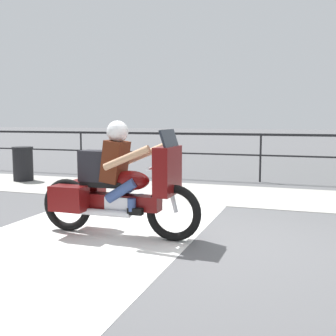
# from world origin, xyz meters

# --- Properties ---
(ground_plane) EXTENTS (120.00, 120.00, 0.00)m
(ground_plane) POSITION_xyz_m (0.00, 0.00, 0.00)
(ground_plane) COLOR #565659
(sidewalk_band) EXTENTS (44.00, 2.40, 0.01)m
(sidewalk_band) POSITION_xyz_m (0.00, 3.40, 0.01)
(sidewalk_band) COLOR #A8A59E
(sidewalk_band) RESTS_ON ground
(crosswalk_band) EXTENTS (2.84, 6.00, 0.01)m
(crosswalk_band) POSITION_xyz_m (-1.64, -0.20, 0.00)
(crosswalk_band) COLOR silver
(crosswalk_band) RESTS_ON ground
(fence_railing) EXTENTS (36.00, 0.05, 1.22)m
(fence_railing) POSITION_xyz_m (0.00, 5.46, 0.96)
(fence_railing) COLOR black
(fence_railing) RESTS_ON ground
(motorcycle) EXTENTS (2.32, 0.76, 1.56)m
(motorcycle) POSITION_xyz_m (-1.26, -0.14, 0.70)
(motorcycle) COLOR black
(motorcycle) RESTS_ON ground
(trash_bin) EXTENTS (0.52, 0.52, 0.87)m
(trash_bin) POSITION_xyz_m (-5.74, 3.68, 0.44)
(trash_bin) COLOR black
(trash_bin) RESTS_ON ground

